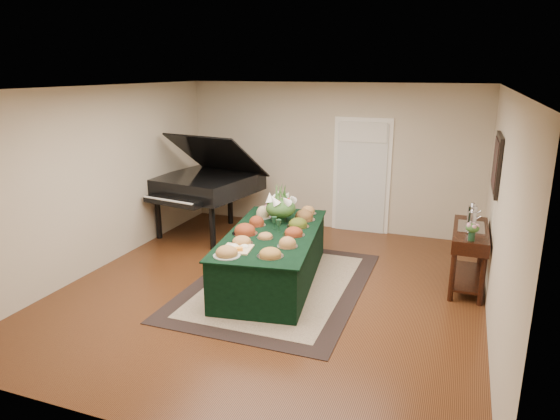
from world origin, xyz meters
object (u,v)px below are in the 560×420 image
(buffet_table, at_px, (273,257))
(grand_piano, at_px, (206,183))
(mahogany_sideboard, at_px, (470,242))
(floral_centerpiece, at_px, (281,204))

(buffet_table, distance_m, grand_piano, 2.54)
(grand_piano, height_order, mahogany_sideboard, grand_piano)
(buffet_table, distance_m, mahogany_sideboard, 2.71)
(floral_centerpiece, height_order, grand_piano, grand_piano)
(buffet_table, bearing_deg, grand_piano, 139.80)
(floral_centerpiece, distance_m, mahogany_sideboard, 2.68)
(floral_centerpiece, bearing_deg, mahogany_sideboard, 5.36)
(mahogany_sideboard, bearing_deg, grand_piano, 169.40)
(grand_piano, bearing_deg, mahogany_sideboard, -10.60)
(floral_centerpiece, bearing_deg, buffet_table, -82.70)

